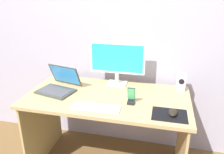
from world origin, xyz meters
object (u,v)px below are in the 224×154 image
speaker_right (181,82)px  keyboard_external (96,107)px  monitor (117,61)px  laptop (59,86)px  phone_in_dock (131,98)px  mouse (173,113)px

speaker_right → keyboard_external: (-0.64, -0.50, -0.07)m
monitor → laptop: (-0.47, -0.26, -0.19)m
keyboard_external → phone_in_dock: 0.29m
speaker_right → keyboard_external: size_ratio=0.42×
mouse → speaker_right: bearing=82.6°
monitor → keyboard_external: 0.55m
speaker_right → laptop: size_ratio=0.42×
laptop → mouse: bearing=-12.1°
monitor → mouse: monitor is taller
speaker_right → laptop: 1.09m
keyboard_external → phone_in_dock: bearing=27.2°
mouse → phone_in_dock: size_ratio=0.73×
laptop → speaker_right: bearing=13.7°
monitor → laptop: bearing=-151.7°
phone_in_dock → laptop: bearing=171.5°
keyboard_external → mouse: (0.57, 0.03, 0.02)m
speaker_right → keyboard_external: speaker_right is taller
phone_in_dock → keyboard_external: bearing=-150.9°
monitor → phone_in_dock: monitor is taller
laptop → mouse: (0.98, -0.21, -0.02)m
monitor → laptop: monitor is taller
speaker_right → phone_in_dock: size_ratio=1.13×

